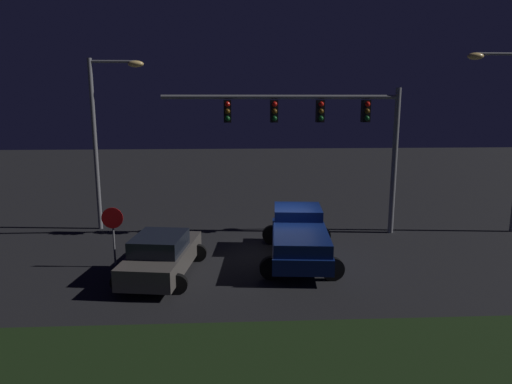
{
  "coord_description": "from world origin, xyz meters",
  "views": [
    {
      "loc": [
        -1.99,
        -17.29,
        5.97
      ],
      "look_at": [
        -1.06,
        0.88,
        2.32
      ],
      "focal_mm": 32.19,
      "sensor_mm": 36.0,
      "label": 1
    }
  ],
  "objects_px": {
    "street_lamp_left": "(105,124)",
    "stop_sign": "(113,226)",
    "street_lamp_right": "(511,120)",
    "pickup_truck": "(299,233)",
    "car_sedan": "(162,255)",
    "traffic_signal_gantry": "(321,122)"
  },
  "relations": [
    {
      "from": "street_lamp_right",
      "to": "stop_sign",
      "type": "relative_size",
      "value": 3.61
    },
    {
      "from": "pickup_truck",
      "to": "traffic_signal_gantry",
      "type": "bearing_deg",
      "value": -17.28
    },
    {
      "from": "street_lamp_right",
      "to": "stop_sign",
      "type": "height_order",
      "value": "street_lamp_right"
    },
    {
      "from": "pickup_truck",
      "to": "street_lamp_left",
      "type": "xyz_separation_m",
      "value": [
        -8.26,
        4.67,
        3.93
      ]
    },
    {
      "from": "street_lamp_left",
      "to": "street_lamp_right",
      "type": "bearing_deg",
      "value": -4.66
    },
    {
      "from": "pickup_truck",
      "to": "car_sedan",
      "type": "relative_size",
      "value": 1.2
    },
    {
      "from": "traffic_signal_gantry",
      "to": "pickup_truck",
      "type": "bearing_deg",
      "value": -112.42
    },
    {
      "from": "traffic_signal_gantry",
      "to": "street_lamp_right",
      "type": "relative_size",
      "value": 1.28
    },
    {
      "from": "car_sedan",
      "to": "street_lamp_left",
      "type": "relative_size",
      "value": 0.59
    },
    {
      "from": "street_lamp_right",
      "to": "pickup_truck",
      "type": "bearing_deg",
      "value": -161.94
    },
    {
      "from": "street_lamp_left",
      "to": "stop_sign",
      "type": "relative_size",
      "value": 3.49
    },
    {
      "from": "pickup_truck",
      "to": "car_sedan",
      "type": "distance_m",
      "value": 5.18
    },
    {
      "from": "stop_sign",
      "to": "street_lamp_left",
      "type": "bearing_deg",
      "value": 105.7
    },
    {
      "from": "street_lamp_left",
      "to": "stop_sign",
      "type": "xyz_separation_m",
      "value": [
        1.48,
        -5.25,
        -3.36
      ]
    },
    {
      "from": "car_sedan",
      "to": "traffic_signal_gantry",
      "type": "distance_m",
      "value": 9.0
    },
    {
      "from": "pickup_truck",
      "to": "street_lamp_right",
      "type": "height_order",
      "value": "street_lamp_right"
    },
    {
      "from": "car_sedan",
      "to": "street_lamp_left",
      "type": "distance_m",
      "value": 8.15
    },
    {
      "from": "pickup_truck",
      "to": "street_lamp_left",
      "type": "height_order",
      "value": "street_lamp_left"
    },
    {
      "from": "pickup_truck",
      "to": "street_lamp_right",
      "type": "bearing_deg",
      "value": -66.8
    },
    {
      "from": "car_sedan",
      "to": "traffic_signal_gantry",
      "type": "xyz_separation_m",
      "value": [
        6.3,
        4.77,
        4.29
      ]
    },
    {
      "from": "street_lamp_right",
      "to": "stop_sign",
      "type": "distance_m",
      "value": 17.37
    },
    {
      "from": "stop_sign",
      "to": "pickup_truck",
      "type": "bearing_deg",
      "value": 4.95
    }
  ]
}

